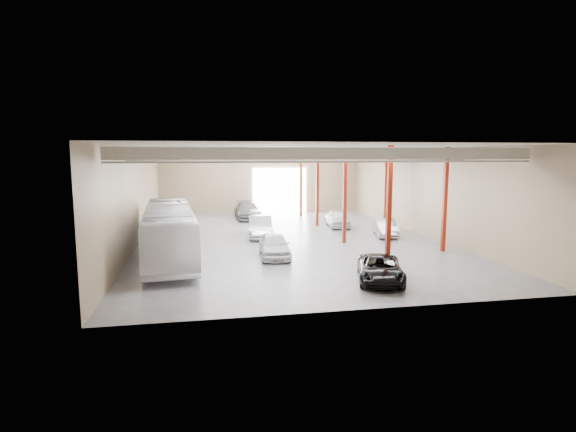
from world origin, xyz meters
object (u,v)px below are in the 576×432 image
object	(u,v)px
car_row_b	(260,227)
car_row_c	(247,210)
coach_bus	(169,232)
car_row_a	(274,245)
black_sedan	(380,269)
car_right_near	(385,227)
car_right_far	(338,219)

from	to	relation	value
car_row_b	car_row_c	distance (m)	10.50
coach_bus	car_row_a	size ratio (longest dim) A/B	2.71
coach_bus	car_row_a	xyz separation A→B (m)	(6.50, -0.53, -0.95)
black_sedan	car_row_a	size ratio (longest dim) A/B	1.04
coach_bus	car_row_c	bearing A→B (deg)	64.67
car_row_b	car_row_a	bearing A→B (deg)	-84.82
car_row_c	car_row_b	bearing A→B (deg)	-91.33
car_right_near	car_right_far	xyz separation A→B (m)	(-2.38, 5.20, 0.04)
car_row_c	black_sedan	bearing A→B (deg)	-80.78
car_row_a	car_right_near	size ratio (longest dim) A/B	1.07
car_row_b	car_row_c	world-z (taller)	car_row_c
car_row_c	car_right_far	xyz separation A→B (m)	(7.50, -6.78, -0.09)
car_right_near	car_right_far	distance (m)	5.72
coach_bus	car_right_far	world-z (taller)	coach_bus
car_right_far	car_row_a	bearing A→B (deg)	-118.96
car_right_far	car_row_b	bearing A→B (deg)	-148.06
coach_bus	black_sedan	xyz separation A→B (m)	(11.00, -7.00, -1.07)
car_row_a	car_row_b	xyz separation A→B (m)	(0.00, 7.18, 0.05)
car_row_c	car_right_near	xyz separation A→B (m)	(9.88, -11.98, -0.13)
coach_bus	car_row_c	xyz separation A→B (m)	(6.50, 17.15, -0.90)
car_row_b	car_right_far	bearing A→B (deg)	31.53
car_row_a	car_row_b	world-z (taller)	car_row_b
black_sedan	car_right_far	xyz separation A→B (m)	(3.00, 17.36, 0.08)
black_sedan	car_row_c	bearing A→B (deg)	117.96
car_right_near	coach_bus	bearing A→B (deg)	-149.09
car_row_b	car_right_far	distance (m)	8.37
car_row_c	car_right_far	world-z (taller)	car_row_c
car_row_a	car_row_c	world-z (taller)	car_row_c
car_right_near	car_right_far	world-z (taller)	car_right_far
car_row_a	car_right_near	world-z (taller)	car_row_a
black_sedan	car_row_a	xyz separation A→B (m)	(-4.50, 6.47, 0.12)
coach_bus	car_right_near	xyz separation A→B (m)	(16.38, 5.17, -1.03)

